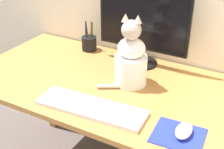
% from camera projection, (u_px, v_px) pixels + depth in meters
% --- Properties ---
extents(desk, '(1.43, 0.71, 0.71)m').
position_uv_depth(desk, '(114.00, 100.00, 1.51)').
color(desk, '#A87038').
rests_on(desk, ground_plane).
extents(monitor, '(0.48, 0.17, 0.42)m').
position_uv_depth(monitor, '(143.00, 23.00, 1.54)').
color(monitor, black).
rests_on(monitor, desk).
extents(keyboard, '(0.47, 0.17, 0.02)m').
position_uv_depth(keyboard, '(91.00, 107.00, 1.28)').
color(keyboard, silver).
rests_on(keyboard, desk).
extents(mousepad_right, '(0.19, 0.17, 0.00)m').
position_uv_depth(mousepad_right, '(178.00, 135.00, 1.14)').
color(mousepad_right, '#1E2D9E').
rests_on(mousepad_right, desk).
extents(computer_mouse_right, '(0.06, 0.10, 0.03)m').
position_uv_depth(computer_mouse_right, '(184.00, 131.00, 1.13)').
color(computer_mouse_right, white).
rests_on(computer_mouse_right, mousepad_right).
extents(cat, '(0.20, 0.21, 0.34)m').
position_uv_depth(cat, '(131.00, 59.00, 1.41)').
color(cat, white).
rests_on(cat, desk).
extents(pen_cup, '(0.09, 0.09, 0.17)m').
position_uv_depth(pen_cup, '(89.00, 43.00, 1.79)').
color(pen_cup, black).
rests_on(pen_cup, desk).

